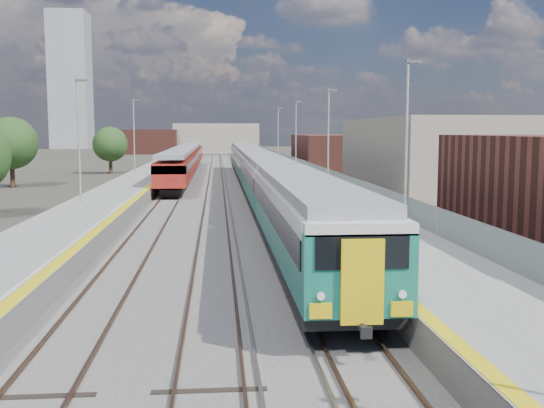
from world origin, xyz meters
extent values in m
plane|color=#47443A|center=(0.00, 50.00, 0.00)|extent=(320.00, 320.00, 0.00)
cube|color=#565451|center=(-2.25, 52.50, 0.03)|extent=(10.50, 155.00, 0.06)
cube|color=#4C3323|center=(0.78, 55.00, 0.11)|extent=(0.07, 160.00, 0.14)
cube|color=#4C3323|center=(2.22, 55.00, 0.11)|extent=(0.07, 160.00, 0.14)
cube|color=#4C3323|center=(-2.72, 55.00, 0.11)|extent=(0.07, 160.00, 0.14)
cube|color=#4C3323|center=(-1.28, 55.00, 0.11)|extent=(0.07, 160.00, 0.14)
cube|color=#4C3323|center=(-6.22, 55.00, 0.11)|extent=(0.07, 160.00, 0.14)
cube|color=#4C3323|center=(-4.78, 55.00, 0.11)|extent=(0.07, 160.00, 0.14)
cube|color=gray|center=(0.45, 55.00, 0.10)|extent=(0.08, 160.00, 0.10)
cube|color=gray|center=(-0.95, 55.00, 0.10)|extent=(0.08, 160.00, 0.10)
cube|color=slate|center=(5.25, 52.50, 0.50)|extent=(4.70, 155.00, 1.00)
cube|color=gray|center=(5.25, 52.50, 1.00)|extent=(4.70, 155.00, 0.03)
cube|color=gold|center=(3.15, 52.50, 1.02)|extent=(0.40, 155.00, 0.01)
cube|color=gray|center=(7.45, 52.50, 1.60)|extent=(0.06, 155.00, 1.20)
cylinder|color=#9EA0A3|center=(6.60, 22.00, 4.77)|extent=(0.12, 0.12, 7.50)
cube|color=#4C4C4F|center=(6.85, 22.00, 8.42)|extent=(0.70, 0.18, 0.14)
cylinder|color=#9EA0A3|center=(6.60, 42.00, 4.77)|extent=(0.12, 0.12, 7.50)
cube|color=#4C4C4F|center=(6.85, 42.00, 8.42)|extent=(0.70, 0.18, 0.14)
cylinder|color=#9EA0A3|center=(6.60, 62.00, 4.77)|extent=(0.12, 0.12, 7.50)
cube|color=#4C4C4F|center=(6.85, 62.00, 8.42)|extent=(0.70, 0.18, 0.14)
cylinder|color=#9EA0A3|center=(6.60, 82.00, 4.77)|extent=(0.12, 0.12, 7.50)
cube|color=#4C4C4F|center=(6.85, 82.00, 8.42)|extent=(0.70, 0.18, 0.14)
cube|color=slate|center=(-9.05, 52.50, 0.50)|extent=(4.30, 155.00, 1.00)
cube|color=gray|center=(-9.05, 52.50, 1.00)|extent=(4.30, 155.00, 0.03)
cube|color=gold|center=(-7.15, 52.50, 1.02)|extent=(0.45, 155.00, 0.01)
cube|color=silver|center=(-7.50, 52.50, 1.03)|extent=(0.08, 155.00, 0.01)
cylinder|color=#9EA0A3|center=(-10.20, 34.00, 4.77)|extent=(0.12, 0.12, 7.50)
cube|color=#4C4C4F|center=(-9.95, 34.00, 8.42)|extent=(0.70, 0.18, 0.14)
cylinder|color=#9EA0A3|center=(-10.20, 60.00, 4.77)|extent=(0.12, 0.12, 7.50)
cube|color=#4C4C4F|center=(-9.95, 60.00, 8.42)|extent=(0.70, 0.18, 0.14)
cube|color=gray|center=(16.00, 45.00, 3.20)|extent=(11.00, 22.00, 6.40)
cube|color=brown|center=(13.00, 78.00, 2.40)|extent=(8.00, 18.00, 4.80)
cube|color=gray|center=(-2.00, 150.00, 3.50)|extent=(20.00, 14.00, 7.00)
cube|color=brown|center=(-18.00, 145.00, 2.80)|extent=(14.00, 12.00, 5.60)
cube|color=gray|center=(-45.00, 190.00, 20.00)|extent=(11.00, 11.00, 40.00)
cube|color=black|center=(1.50, 18.18, 0.84)|extent=(2.60, 18.63, 0.44)
cube|color=#115845|center=(1.50, 18.18, 1.60)|extent=(2.69, 18.63, 1.09)
cube|color=black|center=(1.50, 18.18, 2.46)|extent=(2.75, 18.63, 0.75)
cube|color=silver|center=(1.50, 18.18, 3.06)|extent=(2.69, 18.63, 0.46)
cube|color=gray|center=(1.50, 18.18, 3.46)|extent=(2.39, 18.63, 0.38)
cube|color=black|center=(1.50, 37.30, 0.84)|extent=(2.60, 18.63, 0.44)
cube|color=#115845|center=(1.50, 37.30, 1.60)|extent=(2.69, 18.63, 1.09)
cube|color=black|center=(1.50, 37.30, 2.46)|extent=(2.75, 18.63, 0.75)
cube|color=silver|center=(1.50, 37.30, 3.06)|extent=(2.69, 18.63, 0.46)
cube|color=gray|center=(1.50, 37.30, 3.46)|extent=(2.39, 18.63, 0.38)
cube|color=black|center=(1.50, 56.43, 0.84)|extent=(2.60, 18.63, 0.44)
cube|color=#115845|center=(1.50, 56.43, 1.60)|extent=(2.69, 18.63, 1.09)
cube|color=black|center=(1.50, 56.43, 2.46)|extent=(2.75, 18.63, 0.75)
cube|color=silver|center=(1.50, 56.43, 3.06)|extent=(2.69, 18.63, 0.46)
cube|color=gray|center=(1.50, 56.43, 3.46)|extent=(2.39, 18.63, 0.38)
cube|color=black|center=(1.50, 75.56, 0.84)|extent=(2.60, 18.63, 0.44)
cube|color=#115845|center=(1.50, 75.56, 1.60)|extent=(2.69, 18.63, 1.09)
cube|color=black|center=(1.50, 75.56, 2.46)|extent=(2.75, 18.63, 0.75)
cube|color=silver|center=(1.50, 75.56, 3.06)|extent=(2.69, 18.63, 0.46)
cube|color=gray|center=(1.50, 75.56, 3.46)|extent=(2.39, 18.63, 0.38)
cube|color=#115845|center=(1.50, 8.62, 2.05)|extent=(2.67, 0.57, 2.01)
cube|color=black|center=(1.50, 8.33, 2.63)|extent=(2.20, 0.06, 0.76)
cube|color=gold|center=(1.50, 8.27, 1.96)|extent=(1.00, 0.10, 2.01)
cube|color=black|center=(-5.50, 52.02, 0.44)|extent=(1.79, 15.24, 0.62)
cube|color=maroon|center=(-5.50, 52.02, 1.93)|extent=(2.64, 17.93, 1.89)
cube|color=black|center=(-5.50, 52.02, 2.41)|extent=(2.70, 17.93, 0.66)
cube|color=gray|center=(-5.50, 52.02, 3.35)|extent=(2.36, 17.93, 0.38)
cube|color=black|center=(-5.50, 70.44, 0.44)|extent=(1.79, 15.24, 0.62)
cube|color=maroon|center=(-5.50, 70.44, 1.93)|extent=(2.64, 17.93, 1.89)
cube|color=black|center=(-5.50, 70.44, 2.41)|extent=(2.70, 17.93, 0.66)
cube|color=gray|center=(-5.50, 70.44, 3.35)|extent=(2.36, 17.93, 0.38)
cube|color=black|center=(-5.50, 88.87, 0.44)|extent=(1.79, 15.24, 0.62)
cube|color=maroon|center=(-5.50, 88.87, 1.93)|extent=(2.64, 17.93, 1.89)
cube|color=black|center=(-5.50, 88.87, 2.41)|extent=(2.70, 17.93, 0.66)
cube|color=gray|center=(-5.50, 88.87, 3.35)|extent=(2.36, 17.93, 0.38)
cylinder|color=#382619|center=(-21.15, 56.17, 1.17)|extent=(0.44, 0.44, 2.34)
sphere|color=#1E3F18|center=(-21.15, 56.17, 4.23)|extent=(4.95, 4.95, 4.95)
cylinder|color=#382619|center=(-15.10, 75.14, 1.03)|extent=(0.44, 0.44, 2.05)
sphere|color=#1E3F18|center=(-15.10, 75.14, 3.70)|extent=(4.33, 4.33, 4.33)
cylinder|color=#382619|center=(20.32, 63.61, 1.12)|extent=(0.44, 0.44, 2.24)
sphere|color=#1E3F18|center=(20.32, 63.61, 4.05)|extent=(4.74, 4.74, 4.74)
camera|label=1|loc=(-1.79, -5.77, 5.42)|focal=42.00mm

